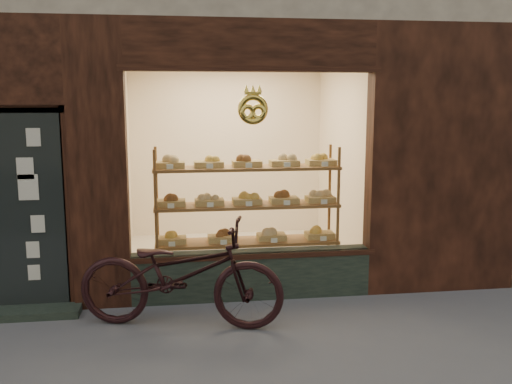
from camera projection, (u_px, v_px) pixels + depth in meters
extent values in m
cube|color=black|center=(252.00, 274.00, 6.52)|extent=(2.70, 0.25, 0.55)
cube|color=black|center=(22.00, 211.00, 5.98)|extent=(0.90, 0.04, 2.15)
cube|color=black|center=(24.00, 312.00, 6.00)|extent=(1.15, 0.35, 0.08)
torus|color=#EBC449|center=(253.00, 109.00, 6.11)|extent=(0.33, 0.07, 0.33)
cube|color=brown|center=(247.00, 281.00, 6.97)|extent=(2.20, 0.45, 0.04)
cube|color=brown|center=(247.00, 242.00, 6.89)|extent=(2.20, 0.45, 0.03)
cube|color=brown|center=(247.00, 205.00, 6.82)|extent=(2.20, 0.45, 0.04)
cube|color=brown|center=(247.00, 168.00, 6.74)|extent=(2.20, 0.45, 0.04)
cylinder|color=brown|center=(156.00, 224.00, 6.50)|extent=(0.04, 0.04, 1.70)
cylinder|color=brown|center=(338.00, 218.00, 6.80)|extent=(0.04, 0.04, 1.70)
cylinder|color=brown|center=(157.00, 217.00, 6.88)|extent=(0.04, 0.04, 1.70)
cylinder|color=brown|center=(329.00, 212.00, 7.18)|extent=(0.04, 0.04, 1.70)
cube|color=olive|center=(172.00, 240.00, 6.76)|extent=(0.34, 0.24, 0.07)
sphere|color=#B28126|center=(172.00, 233.00, 6.74)|extent=(0.11, 0.11, 0.11)
cube|color=silver|center=(172.00, 244.00, 6.58)|extent=(0.07, 0.01, 0.05)
cube|color=olive|center=(222.00, 238.00, 6.84)|extent=(0.34, 0.24, 0.07)
sphere|color=#5A2614|center=(222.00, 232.00, 6.83)|extent=(0.11, 0.11, 0.11)
cube|color=silver|center=(224.00, 242.00, 6.66)|extent=(0.08, 0.01, 0.05)
cube|color=olive|center=(271.00, 237.00, 6.93)|extent=(0.34, 0.24, 0.07)
sphere|color=tan|center=(272.00, 230.00, 6.91)|extent=(0.11, 0.11, 0.11)
cube|color=silver|center=(274.00, 240.00, 6.74)|extent=(0.07, 0.01, 0.05)
cube|color=olive|center=(320.00, 235.00, 7.01)|extent=(0.34, 0.24, 0.07)
sphere|color=#B28126|center=(320.00, 228.00, 7.00)|extent=(0.11, 0.11, 0.11)
cube|color=silver|center=(323.00, 239.00, 6.83)|extent=(0.08, 0.01, 0.05)
cube|color=olive|center=(171.00, 203.00, 6.68)|extent=(0.34, 0.24, 0.07)
sphere|color=#5A2614|center=(171.00, 196.00, 6.67)|extent=(0.11, 0.11, 0.11)
cube|color=silver|center=(171.00, 206.00, 6.50)|extent=(0.07, 0.01, 0.06)
cube|color=olive|center=(209.00, 202.00, 6.75)|extent=(0.34, 0.24, 0.07)
sphere|color=tan|center=(209.00, 195.00, 6.73)|extent=(0.11, 0.11, 0.11)
cube|color=silver|center=(210.00, 205.00, 6.56)|extent=(0.07, 0.01, 0.06)
cube|color=olive|center=(247.00, 201.00, 6.81)|extent=(0.34, 0.24, 0.07)
sphere|color=#B28126|center=(247.00, 194.00, 6.79)|extent=(0.11, 0.11, 0.11)
cube|color=silver|center=(249.00, 204.00, 6.63)|extent=(0.07, 0.01, 0.06)
cube|color=olive|center=(284.00, 200.00, 6.87)|extent=(0.34, 0.24, 0.07)
sphere|color=#5A2614|center=(284.00, 193.00, 6.86)|extent=(0.11, 0.11, 0.11)
cube|color=silver|center=(287.00, 203.00, 6.69)|extent=(0.07, 0.01, 0.06)
cube|color=olive|center=(320.00, 199.00, 6.93)|extent=(0.34, 0.24, 0.07)
sphere|color=tan|center=(320.00, 192.00, 6.92)|extent=(0.11, 0.11, 0.11)
cube|color=silver|center=(324.00, 202.00, 6.75)|extent=(0.08, 0.01, 0.06)
cube|color=olive|center=(170.00, 165.00, 6.61)|extent=(0.34, 0.24, 0.07)
sphere|color=tan|center=(170.00, 158.00, 6.59)|extent=(0.11, 0.11, 0.11)
cube|color=silver|center=(170.00, 167.00, 6.43)|extent=(0.07, 0.01, 0.06)
cube|color=olive|center=(209.00, 164.00, 6.67)|extent=(0.34, 0.24, 0.07)
sphere|color=#B28126|center=(209.00, 157.00, 6.66)|extent=(0.11, 0.11, 0.11)
cube|color=silver|center=(210.00, 166.00, 6.49)|extent=(0.07, 0.01, 0.06)
cube|color=olive|center=(247.00, 164.00, 6.73)|extent=(0.34, 0.24, 0.07)
sphere|color=#5A2614|center=(247.00, 156.00, 6.72)|extent=(0.11, 0.11, 0.11)
cube|color=silver|center=(249.00, 165.00, 6.55)|extent=(0.07, 0.01, 0.06)
cube|color=olive|center=(284.00, 163.00, 6.80)|extent=(0.34, 0.24, 0.07)
sphere|color=tan|center=(284.00, 156.00, 6.78)|extent=(0.11, 0.11, 0.11)
cube|color=silver|center=(287.00, 165.00, 6.62)|extent=(0.07, 0.01, 0.06)
cube|color=olive|center=(321.00, 162.00, 6.86)|extent=(0.34, 0.24, 0.07)
sphere|color=#B28126|center=(321.00, 155.00, 6.85)|extent=(0.11, 0.11, 0.11)
cube|color=silver|center=(325.00, 164.00, 6.68)|extent=(0.08, 0.01, 0.06)
imported|color=black|center=(181.00, 274.00, 5.66)|extent=(2.17, 1.19, 1.08)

